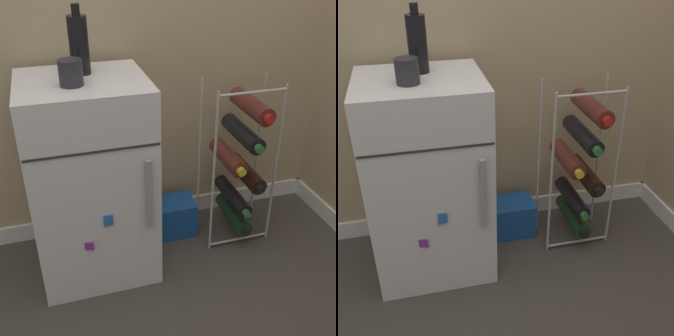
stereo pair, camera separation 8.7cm
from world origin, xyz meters
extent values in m
plane|color=#423D38|center=(0.00, 0.00, 0.00)|extent=(14.00, 14.00, 0.00)
cube|color=white|center=(0.00, 0.67, 0.04)|extent=(6.90, 0.01, 0.09)
cube|color=white|center=(-0.26, 0.41, 0.44)|extent=(0.49, 0.44, 0.87)
cube|color=#2D2D2D|center=(-0.26, 0.19, 0.68)|extent=(0.48, 0.00, 0.01)
cube|color=#9E9EA3|center=(-0.07, 0.17, 0.48)|extent=(0.02, 0.02, 0.29)
cube|color=blue|center=(-0.23, 0.19, 0.39)|extent=(0.04, 0.01, 0.04)
cube|color=purple|center=(-0.31, 0.19, 0.28)|extent=(0.04, 0.02, 0.04)
cube|color=blue|center=(-0.23, 0.19, 0.38)|extent=(0.04, 0.01, 0.04)
cylinder|color=#B2B2B7|center=(0.26, 0.35, 0.40)|extent=(0.01, 0.01, 0.79)
cylinder|color=#B2B2B7|center=(0.57, 0.35, 0.40)|extent=(0.01, 0.01, 0.79)
cylinder|color=#B2B2B7|center=(0.26, 0.52, 0.40)|extent=(0.01, 0.01, 0.79)
cylinder|color=#B2B2B7|center=(0.57, 0.52, 0.40)|extent=(0.01, 0.01, 0.79)
cylinder|color=#B2B2B7|center=(0.42, 0.35, 0.02)|extent=(0.31, 0.01, 0.01)
cylinder|color=#B2B2B7|center=(0.42, 0.35, 0.77)|extent=(0.31, 0.01, 0.01)
cylinder|color=#19381E|center=(0.42, 0.44, 0.11)|extent=(0.08, 0.28, 0.08)
cylinder|color=black|center=(0.42, 0.28, 0.11)|extent=(0.04, 0.02, 0.04)
cylinder|color=black|center=(0.41, 0.44, 0.22)|extent=(0.07, 0.29, 0.07)
cylinder|color=#2D7033|center=(0.41, 0.28, 0.22)|extent=(0.03, 0.02, 0.03)
cylinder|color=black|center=(0.47, 0.44, 0.34)|extent=(0.08, 0.28, 0.08)
cylinder|color=black|center=(0.47, 0.28, 0.34)|extent=(0.04, 0.02, 0.04)
cylinder|color=#56231E|center=(0.37, 0.44, 0.44)|extent=(0.08, 0.27, 0.08)
cylinder|color=gold|center=(0.37, 0.29, 0.44)|extent=(0.04, 0.02, 0.04)
cylinder|color=black|center=(0.43, 0.44, 0.55)|extent=(0.08, 0.30, 0.08)
cylinder|color=#2D7033|center=(0.43, 0.27, 0.55)|extent=(0.04, 0.02, 0.04)
cylinder|color=#56231E|center=(0.46, 0.44, 0.68)|extent=(0.08, 0.29, 0.08)
cylinder|color=red|center=(0.46, 0.28, 0.68)|extent=(0.04, 0.02, 0.04)
cube|color=#194C9E|center=(0.13, 0.53, 0.09)|extent=(0.22, 0.16, 0.18)
cylinder|color=#28282D|center=(-0.30, 0.35, 0.92)|extent=(0.08, 0.08, 0.09)
cylinder|color=black|center=(-0.25, 0.48, 0.98)|extent=(0.07, 0.07, 0.21)
cylinder|color=black|center=(-0.25, 0.48, 1.10)|extent=(0.03, 0.03, 0.04)
camera|label=1|loc=(-0.39, -1.12, 1.34)|focal=45.00mm
camera|label=2|loc=(-0.30, -1.14, 1.34)|focal=45.00mm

